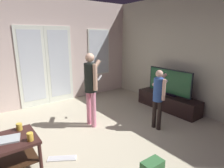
% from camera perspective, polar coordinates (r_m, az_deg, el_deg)
% --- Properties ---
extents(ground_plane, '(6.12, 5.47, 0.02)m').
position_cam_1_polar(ground_plane, '(3.37, -8.35, -19.79)').
color(ground_plane, '#C1B79C').
extents(wall_back_with_doors, '(6.12, 0.09, 2.88)m').
position_cam_1_polar(wall_back_with_doors, '(5.38, -22.12, 8.27)').
color(wall_back_with_doors, beige).
rests_on(wall_back_with_doors, ground_plane).
extents(wall_right_plain, '(0.06, 5.47, 2.85)m').
position_cam_1_polar(wall_right_plain, '(4.99, 23.56, 8.07)').
color(wall_right_plain, beige).
rests_on(wall_right_plain, ground_plane).
extents(coffee_table, '(0.87, 0.65, 0.48)m').
position_cam_1_polar(coffee_table, '(3.15, -29.69, -16.74)').
color(coffee_table, '#361C19').
rests_on(coffee_table, ground_plane).
extents(tv_stand, '(0.45, 1.67, 0.39)m').
position_cam_1_polar(tv_stand, '(5.14, 16.40, -5.23)').
color(tv_stand, black).
rests_on(tv_stand, ground_plane).
extents(flat_screen_tv, '(0.08, 1.25, 0.67)m').
position_cam_1_polar(flat_screen_tv, '(4.99, 16.79, 0.57)').
color(flat_screen_tv, black).
rests_on(flat_screen_tv, tv_stand).
extents(person_adult, '(0.53, 0.45, 1.54)m').
position_cam_1_polar(person_adult, '(3.89, -6.33, 0.13)').
color(person_adult, pink).
rests_on(person_adult, ground_plane).
extents(person_child, '(0.55, 0.33, 1.23)m').
position_cam_1_polar(person_child, '(3.89, 13.75, -2.97)').
color(person_child, black).
rests_on(person_child, ground_plane).
extents(loose_keyboard, '(0.44, 0.34, 0.02)m').
position_cam_1_polar(loose_keyboard, '(3.28, -14.74, -20.74)').
color(loose_keyboard, white).
rests_on(loose_keyboard, ground_plane).
extents(laptop_closed, '(0.36, 0.30, 0.02)m').
position_cam_1_polar(laptop_closed, '(3.07, -28.84, -14.36)').
color(laptop_closed, '#ADB6B9').
rests_on(laptop_closed, coffee_table).
extents(cup_near_edge, '(0.08, 0.08, 0.12)m').
position_cam_1_polar(cup_near_edge, '(2.91, -23.35, -14.32)').
color(cup_near_edge, gold).
rests_on(cup_near_edge, coffee_table).
extents(cup_by_laptop, '(0.09, 0.09, 0.11)m').
position_cam_1_polar(cup_by_laptop, '(3.27, -26.06, -11.44)').
color(cup_by_laptop, gold).
rests_on(cup_by_laptop, coffee_table).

